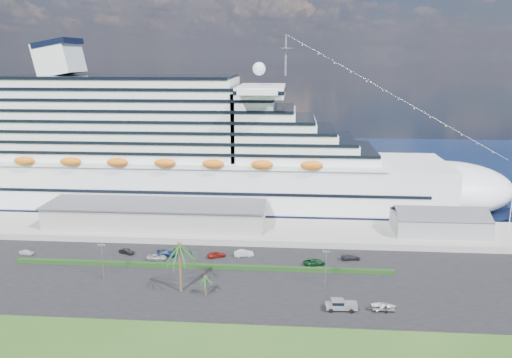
# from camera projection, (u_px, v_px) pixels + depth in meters

# --- Properties ---
(ground) EXTENTS (420.00, 420.00, 0.00)m
(ground) POSITION_uv_depth(u_px,v_px,m) (226.00, 303.00, 99.07)
(ground) COLOR #254A18
(ground) RESTS_ON ground
(asphalt_lot) EXTENTS (140.00, 38.00, 0.12)m
(asphalt_lot) POSITION_uv_depth(u_px,v_px,m) (233.00, 279.00, 109.71)
(asphalt_lot) COLOR black
(asphalt_lot) RESTS_ON ground
(wharf) EXTENTS (240.00, 20.00, 1.80)m
(wharf) POSITION_uv_depth(u_px,v_px,m) (246.00, 230.00, 137.59)
(wharf) COLOR gray
(wharf) RESTS_ON ground
(water) EXTENTS (420.00, 160.00, 0.02)m
(water) POSITION_uv_depth(u_px,v_px,m) (265.00, 165.00, 224.94)
(water) COLOR black
(water) RESTS_ON ground
(cruise_ship) EXTENTS (191.00, 38.00, 54.00)m
(cruise_ship) POSITION_uv_depth(u_px,v_px,m) (185.00, 156.00, 158.64)
(cruise_ship) COLOR silver
(cruise_ship) RESTS_ON ground
(terminal_building) EXTENTS (61.00, 15.00, 6.30)m
(terminal_building) POSITION_uv_depth(u_px,v_px,m) (156.00, 214.00, 138.45)
(terminal_building) COLOR gray
(terminal_building) RESTS_ON wharf
(port_shed) EXTENTS (24.00, 12.31, 7.37)m
(port_shed) POSITION_uv_depth(u_px,v_px,m) (439.00, 223.00, 132.92)
(port_shed) COLOR gray
(port_shed) RESTS_ON wharf
(flagpole) EXTENTS (1.08, 0.16, 12.00)m
(flagpole) POSITION_uv_depth(u_px,v_px,m) (511.00, 211.00, 130.67)
(flagpole) COLOR silver
(flagpole) RESTS_ON wharf
(hedge) EXTENTS (88.00, 1.10, 0.90)m
(hedge) POSITION_uv_depth(u_px,v_px,m) (201.00, 266.00, 115.02)
(hedge) COLOR black
(hedge) RESTS_ON asphalt_lot
(lamp_post_left) EXTENTS (1.60, 0.35, 8.27)m
(lamp_post_left) POSITION_uv_depth(u_px,v_px,m) (102.00, 258.00, 107.60)
(lamp_post_left) COLOR gray
(lamp_post_left) RESTS_ON asphalt_lot
(lamp_post_right) EXTENTS (1.60, 0.35, 8.27)m
(lamp_post_right) POSITION_uv_depth(u_px,v_px,m) (326.00, 265.00, 104.07)
(lamp_post_right) COLOR gray
(lamp_post_right) RESTS_ON asphalt_lot
(palm_tall) EXTENTS (8.82, 8.82, 11.13)m
(palm_tall) POSITION_uv_depth(u_px,v_px,m) (179.00, 250.00, 101.48)
(palm_tall) COLOR #47301E
(palm_tall) RESTS_ON ground
(palm_short) EXTENTS (3.53, 3.53, 4.56)m
(palm_short) POSITION_uv_depth(u_px,v_px,m) (206.00, 280.00, 100.95)
(palm_short) COLOR #47301E
(palm_short) RESTS_ON ground
(parked_car_0) EXTENTS (3.83, 1.84, 1.26)m
(parked_car_0) POSITION_uv_depth(u_px,v_px,m) (26.00, 252.00, 122.53)
(parked_car_0) COLOR #B4B4B6
(parked_car_0) RESTS_ON asphalt_lot
(parked_car_1) EXTENTS (4.20, 2.63, 1.31)m
(parked_car_1) POSITION_uv_depth(u_px,v_px,m) (127.00, 251.00, 123.17)
(parked_car_1) COLOR black
(parked_car_1) RESTS_ON asphalt_lot
(parked_car_2) EXTENTS (4.79, 2.29, 1.32)m
(parked_car_2) POSITION_uv_depth(u_px,v_px,m) (157.00, 257.00, 119.53)
(parked_car_2) COLOR #9EA0A6
(parked_car_2) RESTS_ON asphalt_lot
(parked_car_3) EXTENTS (5.25, 2.65, 1.46)m
(parked_car_3) POSITION_uv_depth(u_px,v_px,m) (167.00, 253.00, 121.86)
(parked_car_3) COLOR #161E4F
(parked_car_3) RESTS_ON asphalt_lot
(parked_car_4) EXTENTS (4.74, 3.40, 1.50)m
(parked_car_4) POSITION_uv_depth(u_px,v_px,m) (216.00, 254.00, 121.03)
(parked_car_4) COLOR maroon
(parked_car_4) RESTS_ON asphalt_lot
(parked_car_5) EXTENTS (4.98, 2.55, 1.56)m
(parked_car_5) POSITION_uv_depth(u_px,v_px,m) (244.00, 253.00, 121.65)
(parked_car_5) COLOR silver
(parked_car_5) RESTS_ON asphalt_lot
(parked_car_6) EXTENTS (5.76, 4.10, 1.46)m
(parked_car_6) POSITION_uv_depth(u_px,v_px,m) (315.00, 262.00, 116.55)
(parked_car_6) COLOR #0D3718
(parked_car_6) RESTS_ON asphalt_lot
(parked_car_7) EXTENTS (4.80, 2.47, 1.33)m
(parked_car_7) POSITION_uv_depth(u_px,v_px,m) (351.00, 257.00, 119.57)
(parked_car_7) COLOR black
(parked_car_7) RESTS_ON asphalt_lot
(pickup_truck) EXTENTS (6.16, 2.50, 2.14)m
(pickup_truck) POSITION_uv_depth(u_px,v_px,m) (341.00, 305.00, 95.61)
(pickup_truck) COLOR black
(pickup_truck) RESTS_ON asphalt_lot
(boat_trailer) EXTENTS (5.41, 3.42, 1.57)m
(boat_trailer) POSITION_uv_depth(u_px,v_px,m) (384.00, 306.00, 95.27)
(boat_trailer) COLOR gray
(boat_trailer) RESTS_ON asphalt_lot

